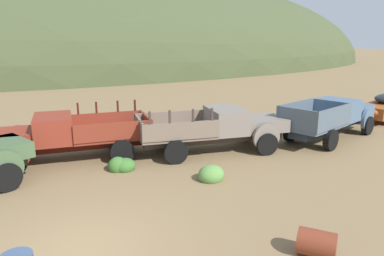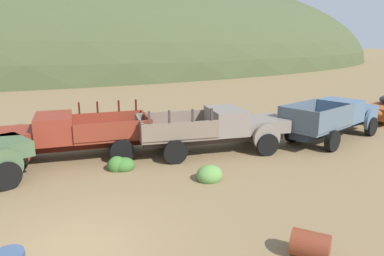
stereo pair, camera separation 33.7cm
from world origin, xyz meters
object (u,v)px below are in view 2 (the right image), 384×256
object	(u,v)px
oil_drum_tipped	(310,245)
truck_primer_gray	(224,128)
truck_rust_red	(59,136)
truck_chalk_blue	(338,117)

from	to	relation	value
oil_drum_tipped	truck_primer_gray	bearing A→B (deg)	71.49
truck_rust_red	truck_primer_gray	bearing A→B (deg)	172.91
truck_chalk_blue	oil_drum_tipped	size ratio (longest dim) A/B	6.46
truck_rust_red	oil_drum_tipped	world-z (taller)	truck_rust_red
truck_primer_gray	oil_drum_tipped	size ratio (longest dim) A/B	6.50
oil_drum_tipped	truck_rust_red	bearing A→B (deg)	112.18
truck_primer_gray	truck_chalk_blue	distance (m)	6.27
truck_rust_red	truck_chalk_blue	world-z (taller)	truck_rust_red
truck_rust_red	truck_chalk_blue	bearing A→B (deg)	177.48
oil_drum_tipped	truck_chalk_blue	bearing A→B (deg)	38.58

